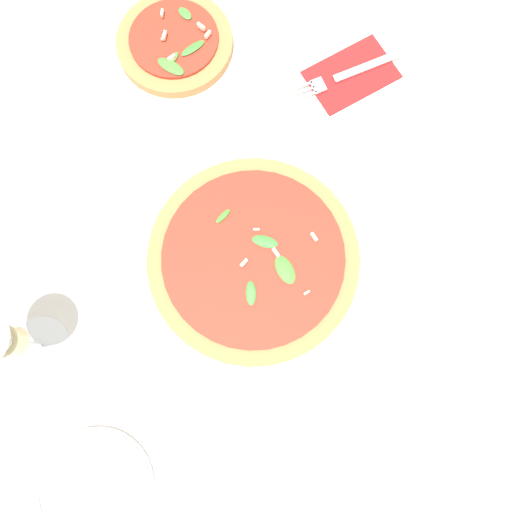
% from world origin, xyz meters
% --- Properties ---
extents(ground_plane, '(6.00, 6.00, 0.00)m').
position_xyz_m(ground_plane, '(0.00, 0.00, 0.00)').
color(ground_plane, silver).
extents(pizza_arugula_main, '(0.32, 0.32, 0.05)m').
position_xyz_m(pizza_arugula_main, '(-0.00, 0.03, 0.02)').
color(pizza_arugula_main, white).
rests_on(pizza_arugula_main, ground_plane).
extents(pizza_personal_side, '(0.20, 0.20, 0.05)m').
position_xyz_m(pizza_personal_side, '(-0.07, -0.33, 0.02)').
color(pizza_personal_side, white).
rests_on(pizza_personal_side, ground_plane).
extents(wine_glass, '(0.08, 0.08, 0.17)m').
position_xyz_m(wine_glass, '(0.32, -0.02, 0.12)').
color(wine_glass, white).
rests_on(wine_glass, ground_plane).
extents(napkin, '(0.14, 0.09, 0.01)m').
position_xyz_m(napkin, '(-0.29, -0.15, 0.00)').
color(napkin, '#B21E1E').
rests_on(napkin, ground_plane).
extents(fork, '(0.19, 0.04, 0.00)m').
position_xyz_m(fork, '(-0.29, -0.16, 0.01)').
color(fork, silver).
rests_on(fork, ground_plane).
extents(side_plate_white, '(0.16, 0.16, 0.02)m').
position_xyz_m(side_plate_white, '(0.34, 0.19, 0.01)').
color(side_plate_white, white).
rests_on(side_plate_white, ground_plane).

